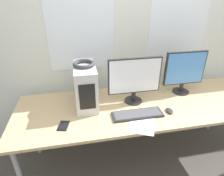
% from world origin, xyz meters
% --- Properties ---
extents(wall_back, '(8.00, 0.07, 2.70)m').
position_xyz_m(wall_back, '(0.00, 0.96, 1.35)').
color(wall_back, silver).
rests_on(wall_back, ground_plane).
extents(desk, '(2.51, 0.83, 0.77)m').
position_xyz_m(desk, '(0.00, 0.42, 0.73)').
color(desk, tan).
rests_on(desk, ground_plane).
extents(pc_tower, '(0.20, 0.45, 0.41)m').
position_xyz_m(pc_tower, '(-0.56, 0.54, 0.98)').
color(pc_tower, silver).
rests_on(pc_tower, desk).
extents(headphones, '(0.20, 0.20, 0.03)m').
position_xyz_m(headphones, '(-0.56, 0.54, 1.20)').
color(headphones, '#333338').
rests_on(headphones, pc_tower).
extents(monitor_main, '(0.53, 0.18, 0.47)m').
position_xyz_m(monitor_main, '(-0.08, 0.49, 1.03)').
color(monitor_main, black).
rests_on(monitor_main, desk).
extents(monitor_right_near, '(0.45, 0.18, 0.47)m').
position_xyz_m(monitor_right_near, '(0.50, 0.57, 1.03)').
color(monitor_right_near, black).
rests_on(monitor_right_near, desk).
extents(keyboard, '(0.47, 0.15, 0.02)m').
position_xyz_m(keyboard, '(-0.12, 0.24, 0.79)').
color(keyboard, '#28282D').
rests_on(keyboard, desk).
extents(mouse, '(0.07, 0.10, 0.02)m').
position_xyz_m(mouse, '(0.20, 0.24, 0.79)').
color(mouse, '#2D2D2D').
rests_on(mouse, desk).
extents(cell_phone, '(0.11, 0.14, 0.01)m').
position_xyz_m(cell_phone, '(-0.78, 0.22, 0.78)').
color(cell_phone, black).
rests_on(cell_phone, desk).
extents(paper_sheet_left, '(0.31, 0.36, 0.00)m').
position_xyz_m(paper_sheet_left, '(-0.11, 0.12, 0.77)').
color(paper_sheet_left, white).
rests_on(paper_sheet_left, desk).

